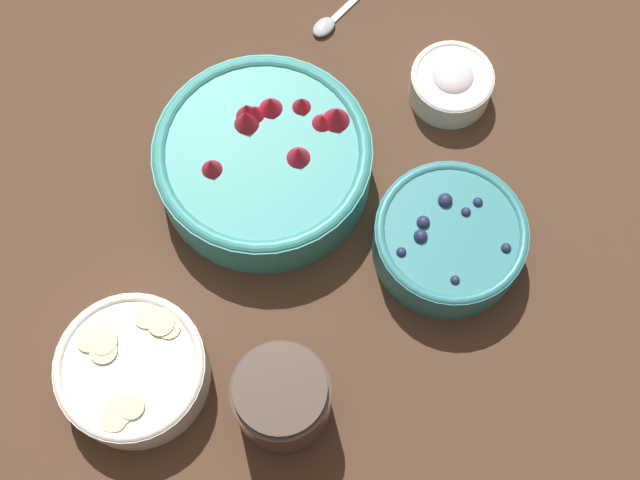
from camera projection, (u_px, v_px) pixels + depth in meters
name	position (u px, v px, depth m)	size (l,w,h in m)	color
ground_plane	(332.00, 216.00, 1.00)	(4.00, 4.00, 0.00)	#4C3323
bowl_strawberries	(264.00, 159.00, 0.98)	(0.24, 0.24, 0.09)	teal
bowl_blueberries	(449.00, 238.00, 0.96)	(0.16, 0.16, 0.07)	teal
bowl_bananas	(132.00, 370.00, 0.91)	(0.15, 0.15, 0.05)	silver
bowl_cream	(451.00, 83.00, 1.03)	(0.10, 0.10, 0.05)	white
jar_chocolate	(282.00, 399.00, 0.88)	(0.10, 0.10, 0.10)	#4C3D33
spoon	(338.00, 14.00, 1.09)	(0.12, 0.10, 0.01)	#B2B2B7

